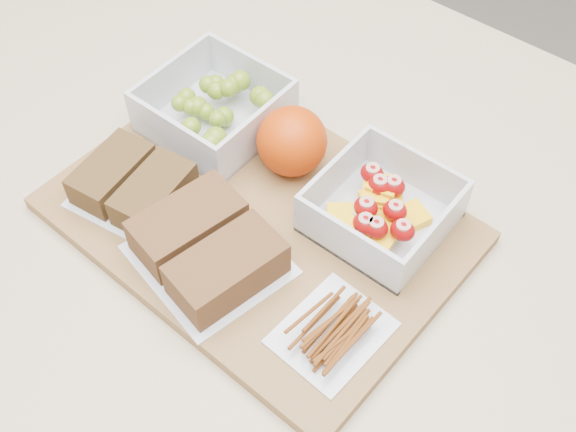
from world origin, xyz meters
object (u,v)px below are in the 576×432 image
grape_container (217,108)px  fruit_container (381,210)px  sandwich_bag_center (207,248)px  sandwich_bag_left (133,184)px  cutting_board (258,220)px  orange (292,141)px  pretzel_bag (332,327)px

grape_container → fruit_container: (0.23, -0.00, -0.00)m
sandwich_bag_center → fruit_container: bearing=54.1°
grape_container → sandwich_bag_left: 0.14m
cutting_board → sandwich_bag_center: bearing=-89.4°
orange → sandwich_bag_left: bearing=-126.8°
pretzel_bag → grape_container: bearing=152.7°
cutting_board → grape_container: bearing=150.5°
sandwich_bag_left → pretzel_bag: 0.27m
orange → sandwich_bag_center: orange is taller
grape_container → sandwich_bag_center: bearing=-50.8°
sandwich_bag_left → sandwich_bag_center: size_ratio=0.80×
grape_container → pretzel_bag: 0.31m
fruit_container → orange: 0.12m
cutting_board → orange: orange is taller
fruit_container → orange: orange is taller
sandwich_bag_center → cutting_board: bearing=88.8°
grape_container → sandwich_bag_left: size_ratio=1.03×
sandwich_bag_left → sandwich_bag_center: (0.12, -0.01, 0.00)m
cutting_board → fruit_container: size_ratio=3.21×
cutting_board → fruit_container: 0.13m
fruit_container → sandwich_bag_left: bearing=-149.2°
sandwich_bag_center → pretzel_bag: size_ratio=1.54×
orange → sandwich_bag_center: (0.02, -0.15, -0.02)m
sandwich_bag_left → pretzel_bag: sandwich_bag_left is taller
orange → sandwich_bag_center: bearing=-84.4°
fruit_container → cutting_board: bearing=-145.1°
cutting_board → sandwich_bag_center: (-0.00, -0.08, 0.03)m
fruit_container → orange: bearing=177.7°
orange → cutting_board: bearing=-78.0°
grape_container → sandwich_bag_center: grape_container is taller
grape_container → orange: orange is taller
grape_container → sandwich_bag_center: (0.12, -0.15, -0.00)m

